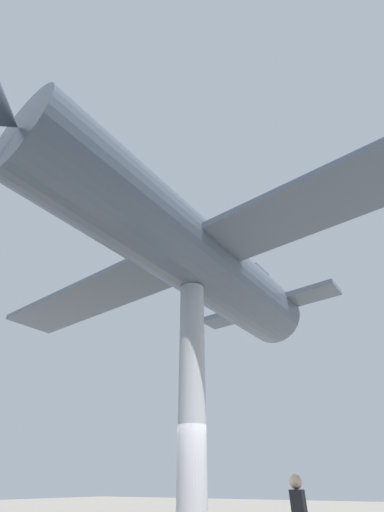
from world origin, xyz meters
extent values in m
cylinder|color=#B7B7BC|center=(0.00, 0.00, 2.89)|extent=(0.61, 0.61, 5.78)
cylinder|color=#4C5666|center=(0.00, 0.00, 6.81)|extent=(3.12, 10.60, 2.06)
cube|color=#4C5666|center=(0.00, 0.00, 6.81)|extent=(16.58, 3.56, 0.18)
cube|color=#4C5666|center=(-0.47, -4.57, 6.97)|extent=(5.35, 1.54, 0.18)
cube|color=#4C5666|center=(-0.47, -4.57, 7.83)|extent=(0.29, 1.11, 1.62)
cube|color=black|center=(-1.83, -0.71, 1.08)|extent=(0.27, 0.42, 0.60)
sphere|color=beige|center=(-1.83, -0.71, 1.50)|extent=(0.24, 0.24, 0.24)
camera|label=1|loc=(-4.13, 6.85, 1.45)|focal=24.00mm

